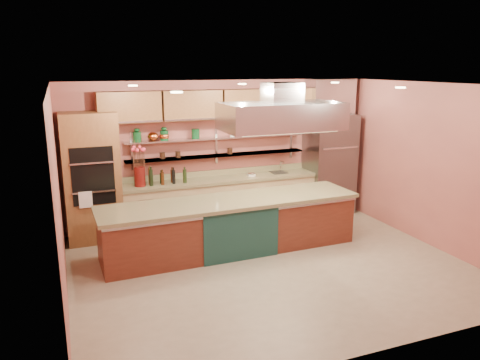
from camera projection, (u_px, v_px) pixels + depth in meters
name	position (u px, v px, depth m)	size (l,w,h in m)	color
floor	(270.00, 266.00, 7.37)	(6.00, 5.00, 0.02)	#9E8F78
ceiling	(273.00, 85.00, 6.70)	(6.00, 5.00, 0.02)	black
wall_back	(218.00, 152.00, 9.30)	(6.00, 0.04, 2.80)	#B35E54
wall_front	(374.00, 234.00, 4.77)	(6.00, 0.04, 2.80)	#B35E54
wall_left	(58.00, 200.00, 5.98)	(0.04, 5.00, 2.80)	#B35E54
wall_right	(429.00, 165.00, 8.08)	(0.04, 5.00, 2.80)	#B35E54
oven_stack	(92.00, 178.00, 8.21)	(0.95, 0.64, 2.30)	brown
refrigerator	(329.00, 164.00, 9.88)	(0.95, 0.72, 2.10)	slate
back_counter	(221.00, 201.00, 9.23)	(3.84, 0.64, 0.93)	tan
wall_shelf_lower	(218.00, 156.00, 9.17)	(3.60, 0.26, 0.03)	silver
wall_shelf_upper	(218.00, 138.00, 9.09)	(3.60, 0.26, 0.03)	silver
upper_cabinets	(221.00, 104.00, 8.91)	(4.60, 0.36, 0.55)	brown
range_hood	(281.00, 116.00, 7.77)	(2.00, 1.00, 0.45)	silver
ceiling_downlights	(267.00, 86.00, 6.89)	(4.00, 2.80, 0.02)	#FFE5A5
island	(231.00, 225.00, 7.89)	(4.29, 0.93, 0.90)	maroon
flower_vase	(140.00, 177.00, 8.48)	(0.20, 0.20, 0.35)	#590F0D
oil_bottle_cluster	(168.00, 177.00, 8.67)	(0.75, 0.21, 0.24)	black
kitchen_scale	(251.00, 174.00, 9.28)	(0.15, 0.11, 0.08)	white
bar_faucet	(281.00, 167.00, 9.60)	(0.03, 0.03, 0.23)	silver
copper_kettle	(153.00, 136.00, 8.63)	(0.20, 0.20, 0.16)	#CA5F2E
green_canister	(196.00, 134.00, 8.91)	(0.15, 0.15, 0.18)	#0E411D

